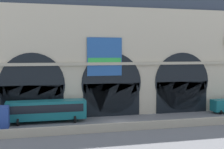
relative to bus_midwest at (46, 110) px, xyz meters
The scene contains 4 objects.
ground_plane 10.59m from the bus_midwest, 15.95° to the right, with size 200.00×200.00×0.00m, color slate.
quay_parapet_wall 12.38m from the bus_midwest, 35.36° to the right, with size 90.00×0.70×0.99m, color #B2A891.
station_building 14.28m from the bus_midwest, 26.40° to the left, with size 50.03×6.10×21.80m.
bus_midwest is the anchor object (origin of this frame).
Camera 1 is at (-11.95, -41.52, 9.86)m, focal length 50.07 mm.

